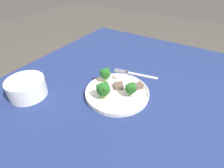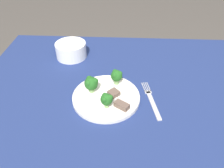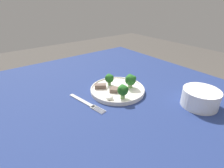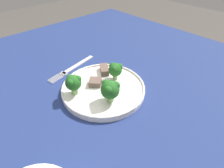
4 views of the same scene
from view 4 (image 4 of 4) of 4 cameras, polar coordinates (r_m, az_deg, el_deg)
The scene contains 9 objects.
table at distance 0.63m, azimuth -1.58°, elevation -5.34°, with size 1.10×1.06×0.77m.
dinner_plate at distance 0.50m, azimuth -2.82°, elevation -1.31°, with size 0.24×0.24×0.02m.
fork at distance 0.61m, azimuth -12.55°, elevation 5.20°, with size 0.06×0.19×0.00m.
broccoli_floret_near_rim_left at distance 0.43m, azimuth -0.63°, elevation -1.81°, with size 0.05×0.05×0.06m.
broccoli_floret_center_left at distance 0.51m, azimuth 1.16°, elevation 4.80°, with size 0.04×0.04×0.05m.
broccoli_floret_back_left at distance 0.47m, azimuth -12.52°, elevation 0.46°, with size 0.04×0.04×0.06m.
meat_slice_front_slice at distance 0.51m, azimuth -5.51°, elevation 0.62°, with size 0.05×0.05×0.02m.
meat_slice_middle_slice at distance 0.56m, azimuth -2.23°, elevation 4.86°, with size 0.05×0.05×0.02m.
sauce_dollop at distance 0.52m, azimuth -12.70°, elevation 1.44°, with size 0.03×0.03×0.02m.
Camera 4 is at (-0.34, 0.30, 1.10)m, focal length 28.00 mm.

